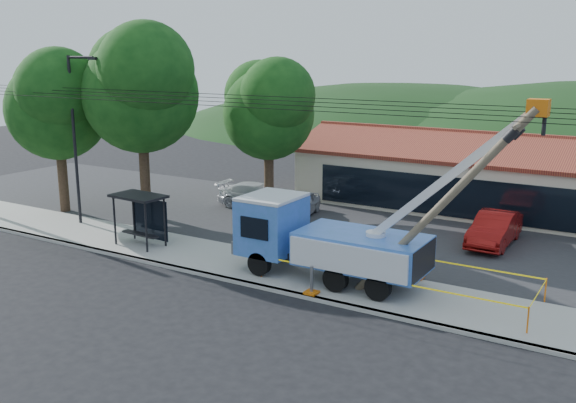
{
  "coord_description": "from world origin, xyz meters",
  "views": [
    {
      "loc": [
        13.0,
        -17.89,
        9.18
      ],
      "look_at": [
        -0.85,
        5.0,
        2.91
      ],
      "focal_mm": 40.0,
      "sensor_mm": 36.0,
      "label": 1
    }
  ],
  "objects_px": {
    "utility_truck": "(325,239)",
    "bus_shelter": "(142,208)",
    "leaning_pole": "(447,199)",
    "car_white": "(258,209)",
    "car_silver": "(299,217)",
    "car_red": "(493,246)"
  },
  "relations": [
    {
      "from": "leaning_pole",
      "to": "car_white",
      "type": "xyz_separation_m",
      "value": [
        -14.29,
        9.29,
        -4.15
      ]
    },
    {
      "from": "car_red",
      "to": "leaning_pole",
      "type": "bearing_deg",
      "value": -87.67
    },
    {
      "from": "leaning_pole",
      "to": "car_white",
      "type": "distance_m",
      "value": 17.54
    },
    {
      "from": "bus_shelter",
      "to": "car_red",
      "type": "height_order",
      "value": "bus_shelter"
    },
    {
      "from": "utility_truck",
      "to": "leaning_pole",
      "type": "xyz_separation_m",
      "value": [
        5.03,
        -0.42,
        2.34
      ]
    },
    {
      "from": "leaning_pole",
      "to": "bus_shelter",
      "type": "height_order",
      "value": "leaning_pole"
    },
    {
      "from": "bus_shelter",
      "to": "car_red",
      "type": "relative_size",
      "value": 0.56
    },
    {
      "from": "leaning_pole",
      "to": "car_white",
      "type": "height_order",
      "value": "leaning_pole"
    },
    {
      "from": "bus_shelter",
      "to": "car_white",
      "type": "bearing_deg",
      "value": 91.23
    },
    {
      "from": "car_silver",
      "to": "car_white",
      "type": "bearing_deg",
      "value": 160.65
    },
    {
      "from": "leaning_pole",
      "to": "car_silver",
      "type": "distance_m",
      "value": 14.83
    },
    {
      "from": "car_white",
      "to": "utility_truck",
      "type": "bearing_deg",
      "value": -138.47
    },
    {
      "from": "car_red",
      "to": "car_white",
      "type": "height_order",
      "value": "car_red"
    },
    {
      "from": "car_silver",
      "to": "car_red",
      "type": "relative_size",
      "value": 0.83
    },
    {
      "from": "car_silver",
      "to": "car_white",
      "type": "distance_m",
      "value": 3.18
    },
    {
      "from": "utility_truck",
      "to": "car_white",
      "type": "bearing_deg",
      "value": 136.22
    },
    {
      "from": "utility_truck",
      "to": "car_red",
      "type": "bearing_deg",
      "value": 60.85
    },
    {
      "from": "utility_truck",
      "to": "car_red",
      "type": "relative_size",
      "value": 2.51
    },
    {
      "from": "car_red",
      "to": "car_white",
      "type": "bearing_deg",
      "value": 178.6
    },
    {
      "from": "utility_truck",
      "to": "bus_shelter",
      "type": "xyz_separation_m",
      "value": [
        -9.68,
        -0.37,
        0.14
      ]
    },
    {
      "from": "car_silver",
      "to": "car_red",
      "type": "xyz_separation_m",
      "value": [
        10.82,
        0.02,
        0.0
      ]
    },
    {
      "from": "car_white",
      "to": "bus_shelter",
      "type": "bearing_deg",
      "value": 172.7
    }
  ]
}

